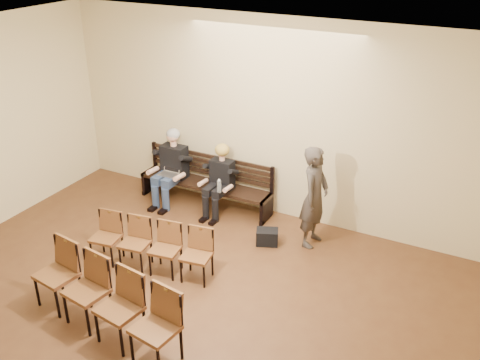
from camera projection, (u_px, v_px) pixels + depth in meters
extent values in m
cube|color=beige|center=(271.00, 120.00, 9.10)|extent=(8.00, 0.02, 3.50)
cube|color=white|center=(22.00, 100.00, 4.34)|extent=(8.00, 10.00, 0.02)
cube|color=black|center=(205.00, 194.00, 9.96)|extent=(2.60, 0.90, 0.45)
cube|color=silver|center=(168.00, 176.00, 9.83)|extent=(0.38, 0.32, 0.25)
cylinder|color=silver|center=(219.00, 192.00, 9.26)|extent=(0.09, 0.09, 0.24)
cube|color=black|center=(267.00, 237.00, 8.78)|extent=(0.42, 0.36, 0.26)
imported|color=#3B3530|center=(315.00, 190.00, 8.44)|extent=(0.50, 0.73, 1.96)
cube|color=brown|center=(150.00, 247.00, 8.02)|extent=(1.98, 0.71, 0.80)
cube|color=brown|center=(102.00, 300.00, 6.76)|extent=(2.39, 0.85, 0.96)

